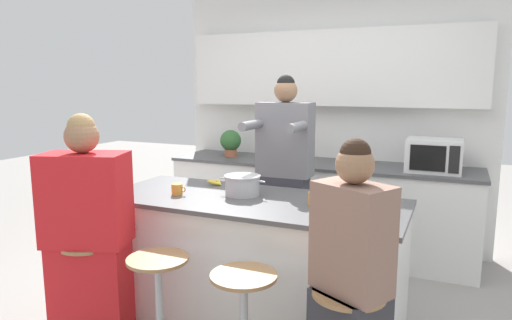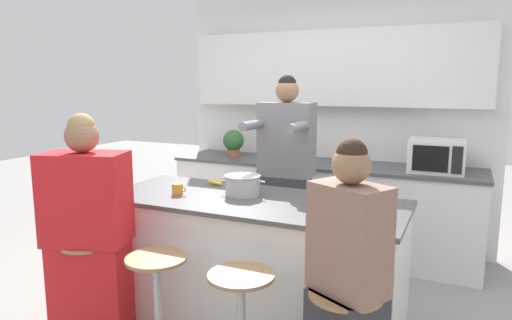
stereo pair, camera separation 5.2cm
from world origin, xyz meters
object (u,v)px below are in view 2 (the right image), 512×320
object	(u,v)px
fruit_bowl	(373,210)
bar_stool_leftmost	(91,292)
person_wrapped_blanket	(88,241)
microwave	(437,156)
coffee_cup_far	(178,189)
bar_stool_center_left	(158,311)
banana_bunch	(216,182)
potted_plant	(234,142)
person_seated_near	(347,300)
cooking_pot	(242,185)
kitchen_island	(251,262)
coffee_cup_near	(315,199)
person_cooking	(286,184)

from	to	relation	value
fruit_bowl	bar_stool_leftmost	bearing A→B (deg)	-160.05
person_wrapped_blanket	microwave	size ratio (longest dim) A/B	3.23
fruit_bowl	coffee_cup_far	world-z (taller)	coffee_cup_far
microwave	bar_stool_center_left	bearing A→B (deg)	-120.55
banana_bunch	potted_plant	distance (m)	1.46
person_wrapped_blanket	bar_stool_center_left	bearing A→B (deg)	-21.08
bar_stool_center_left	person_seated_near	world-z (taller)	person_seated_near
cooking_pot	potted_plant	size ratio (longest dim) A/B	1.19
kitchen_island	coffee_cup_near	size ratio (longest dim) A/B	17.29
potted_plant	person_wrapped_blanket	bearing A→B (deg)	-85.56
bar_stool_center_left	microwave	bearing A→B (deg)	59.45
kitchen_island	person_cooking	bearing A→B (deg)	92.84
coffee_cup_far	microwave	world-z (taller)	microwave
bar_stool_leftmost	bar_stool_center_left	xyz separation A→B (m)	(0.54, -0.03, 0.00)
person_seated_near	microwave	size ratio (longest dim) A/B	3.08
person_cooking	coffee_cup_far	xyz separation A→B (m)	(-0.48, -0.85, 0.09)
kitchen_island	bar_stool_leftmost	size ratio (longest dim) A/B	2.93
bar_stool_leftmost	fruit_bowl	bearing A→B (deg)	19.95
fruit_bowl	microwave	distance (m)	1.66
banana_bunch	bar_stool_leftmost	bearing A→B (deg)	-112.81
person_cooking	potted_plant	xyz separation A→B (m)	(-0.94, 0.87, 0.20)
kitchen_island	bar_stool_center_left	bearing A→B (deg)	-111.74
bar_stool_center_left	cooking_pot	distance (m)	0.99
person_seated_near	potted_plant	size ratio (longest dim) A/B	5.03
person_seated_near	coffee_cup_far	size ratio (longest dim) A/B	13.20
person_wrapped_blanket	banana_bunch	xyz separation A→B (m)	(0.38, 0.94, 0.22)
kitchen_island	person_wrapped_blanket	distance (m)	1.07
kitchen_island	coffee_cup_near	world-z (taller)	coffee_cup_near
person_cooking	fruit_bowl	distance (m)	1.18
bar_stool_center_left	coffee_cup_far	bearing A→B (deg)	112.77
person_cooking	kitchen_island	bearing A→B (deg)	-88.24
potted_plant	person_cooking	bearing A→B (deg)	-42.89
fruit_bowl	person_seated_near	bearing A→B (deg)	-89.86
person_cooking	fruit_bowl	world-z (taller)	person_cooking
bar_stool_leftmost	microwave	xyz separation A→B (m)	(1.88, 2.23, 0.68)
coffee_cup_far	person_cooking	bearing A→B (deg)	60.82
bar_stool_leftmost	microwave	size ratio (longest dim) A/B	1.50
coffee_cup_far	potted_plant	world-z (taller)	potted_plant
cooking_pot	bar_stool_center_left	bearing A→B (deg)	-103.07
bar_stool_center_left	person_wrapped_blanket	bearing A→B (deg)	177.87
person_seated_near	coffee_cup_near	world-z (taller)	person_seated_near
bar_stool_leftmost	potted_plant	xyz separation A→B (m)	(-0.16, 2.27, 0.69)
fruit_bowl	potted_plant	size ratio (longest dim) A/B	0.72
person_wrapped_blanket	coffee_cup_far	size ratio (longest dim) A/B	13.84
kitchen_island	banana_bunch	xyz separation A→B (m)	(-0.43, 0.27, 0.47)
coffee_cup_near	coffee_cup_far	bearing A→B (deg)	-172.65
kitchen_island	coffee_cup_far	world-z (taller)	coffee_cup_far
person_wrapped_blanket	person_cooking	bearing A→B (deg)	42.55
person_wrapped_blanket	cooking_pot	bearing A→B (deg)	27.18
person_cooking	potted_plant	bearing A→B (deg)	136.04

